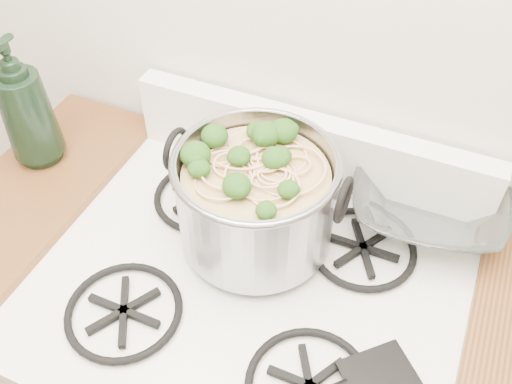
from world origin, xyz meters
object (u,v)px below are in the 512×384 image
object	(u,v)px
spatula	(380,374)
glass_bowl	(426,208)
stock_pot	(256,199)
bottle	(24,103)

from	to	relation	value
spatula	glass_bowl	world-z (taller)	glass_bowl
spatula	stock_pot	bearing A→B (deg)	-167.59
stock_pot	spatula	xyz separation A→B (m)	(0.29, -0.19, -0.08)
spatula	bottle	distance (m)	0.85
stock_pot	spatula	world-z (taller)	stock_pot
stock_pot	bottle	xyz separation A→B (m)	(-0.52, 0.02, 0.05)
stock_pot	bottle	world-z (taller)	bottle
spatula	bottle	bearing A→B (deg)	-148.92
bottle	spatula	bearing A→B (deg)	-9.12
stock_pot	glass_bowl	world-z (taller)	stock_pot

